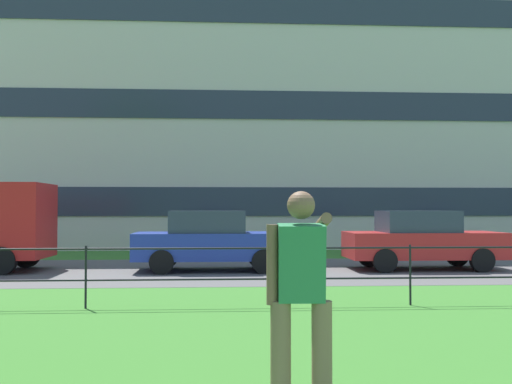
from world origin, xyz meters
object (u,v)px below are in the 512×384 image
object	(u,v)px
person_thrower	(301,293)
car_red_left	(422,240)
car_blue_far_left	(212,240)
apartment_building_background	(316,91)

from	to	relation	value
person_thrower	car_red_left	size ratio (longest dim) A/B	0.43
person_thrower	car_red_left	xyz separation A→B (m)	(4.71, 11.10, -0.16)
car_blue_far_left	apartment_building_background	world-z (taller)	apartment_building_background
person_thrower	apartment_building_background	xyz separation A→B (m)	(4.43, 26.60, 6.74)
car_blue_far_left	apartment_building_background	bearing A→B (deg)	71.42
car_blue_far_left	apartment_building_background	distance (m)	17.77
car_red_left	apartment_building_background	world-z (taller)	apartment_building_background
apartment_building_background	person_thrower	bearing A→B (deg)	-99.44
person_thrower	car_blue_far_left	distance (m)	11.11
person_thrower	apartment_building_background	distance (m)	27.80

